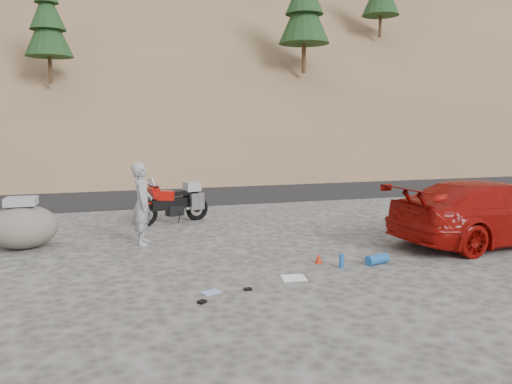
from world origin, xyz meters
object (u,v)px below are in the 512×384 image
motorcycle (176,203)px  man (144,244)px  boulder (23,226)px  red_car (489,242)px

motorcycle → man: 2.35m
boulder → motorcycle: bearing=27.7°
red_car → motorcycle: bearing=50.8°
motorcycle → boulder: motorcycle is taller
man → boulder: bearing=90.2°
red_car → boulder: 9.83m
motorcycle → man: motorcycle is taller
motorcycle → boulder: size_ratio=1.22×
man → red_car: size_ratio=0.37×
man → red_car: man is taller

